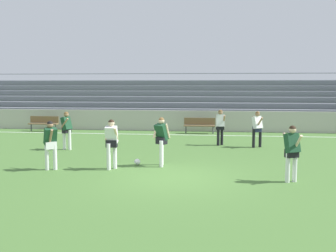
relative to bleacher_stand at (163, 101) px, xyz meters
name	(u,v)px	position (x,y,z in m)	size (l,w,h in m)	color
ground_plane	(171,178)	(2.35, -15.63, -1.64)	(160.00, 160.00, 0.00)	#477033
field_line_sideline	(192,135)	(2.35, -5.43, -1.63)	(44.00, 0.12, 0.01)	white
sideline_wall	(194,121)	(2.35, -3.59, -1.01)	(48.00, 0.16, 1.24)	#BCB7AD
bleacher_stand	(163,101)	(0.00, 0.00, 0.00)	(27.99, 5.34, 3.67)	#9EA3AD
bench_centre_sideline	(44,122)	(-6.70, -4.64, -1.09)	(1.80, 0.40, 0.90)	brown
bench_near_bin	(200,124)	(2.73, -4.64, -1.09)	(1.80, 0.40, 0.90)	brown
player_dark_wide_left	(161,137)	(1.81, -13.94, -0.62)	(0.62, 0.53, 1.70)	white
player_white_dropping_back	(112,140)	(0.24, -14.68, -0.64)	(0.44, 0.56, 1.67)	white
player_white_trailing_run	(257,126)	(5.52, -9.39, -0.67)	(0.52, 0.75, 1.63)	black
player_dark_on_ball	(67,127)	(-2.74, -11.05, -0.65)	(0.49, 0.62, 1.66)	white
player_dark_pressing_high	(292,149)	(5.86, -15.74, -0.65)	(0.50, 0.64, 1.66)	white
player_dark_overlapping	(51,141)	(-1.74, -15.01, -0.67)	(0.53, 0.67, 1.63)	white
player_white_deep_cover	(220,124)	(3.87, -8.98, -0.65)	(0.45, 0.55, 1.66)	black
soccer_ball	(137,162)	(0.94, -13.89, -1.53)	(0.22, 0.22, 0.22)	white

